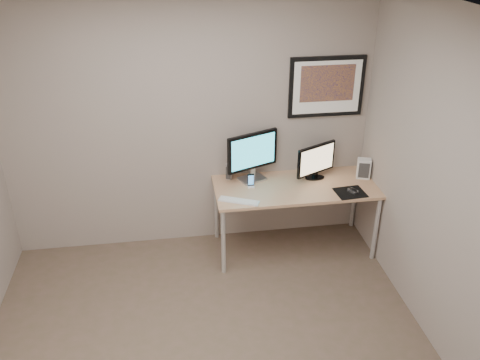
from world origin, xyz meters
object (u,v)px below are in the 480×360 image
at_px(framed_art, 327,87).
at_px(monitor_large, 252,155).
at_px(monitor_tv, 316,161).
at_px(desk, 295,192).
at_px(speaker_right, 305,167).
at_px(speaker_left, 229,172).
at_px(fan_unit, 364,168).
at_px(keyboard, 239,201).
at_px(phone_dock, 251,181).

distance_m(framed_art, monitor_large, 0.98).
bearing_deg(monitor_tv, desk, -177.86).
relative_size(monitor_tv, speaker_right, 2.42).
xyz_separation_m(desk, monitor_tv, (0.23, 0.13, 0.26)).
height_order(desk, monitor_tv, monitor_tv).
height_order(desk, framed_art, framed_art).
bearing_deg(monitor_tv, monitor_large, 147.57).
xyz_separation_m(monitor_large, speaker_left, (-0.23, 0.05, -0.20)).
bearing_deg(monitor_large, fan_unit, -28.48).
bearing_deg(monitor_tv, speaker_left, 145.56).
bearing_deg(desk, framed_art, 43.46).
height_order(desk, speaker_right, speaker_right).
bearing_deg(framed_art, monitor_tv, -119.65).
relative_size(speaker_right, fan_unit, 0.88).
bearing_deg(fan_unit, monitor_large, -167.55).
distance_m(speaker_right, keyboard, 0.88).
distance_m(monitor_tv, keyboard, 0.92).
relative_size(monitor_large, phone_dock, 3.62).
bearing_deg(phone_dock, monitor_large, 75.07).
height_order(speaker_left, fan_unit, fan_unit).
xyz_separation_m(framed_art, monitor_large, (-0.75, -0.14, -0.61)).
bearing_deg(phone_dock, speaker_left, 131.80).
relative_size(framed_art, speaker_left, 4.61).
relative_size(framed_art, monitor_large, 1.43).
distance_m(speaker_left, fan_unit, 1.36).
xyz_separation_m(monitor_tv, phone_dock, (-0.67, -0.09, -0.12)).
height_order(monitor_tv, speaker_left, monitor_tv).
bearing_deg(speaker_left, monitor_tv, 11.76).
bearing_deg(speaker_left, phone_dock, -27.83).
bearing_deg(keyboard, monitor_tv, 47.36).
height_order(monitor_large, phone_dock, monitor_large).
bearing_deg(phone_dock, keyboard, -121.69).
relative_size(phone_dock, keyboard, 0.38).
relative_size(desk, fan_unit, 7.85).
distance_m(monitor_large, phone_dock, 0.26).
distance_m(phone_dock, keyboard, 0.31).
xyz_separation_m(framed_art, speaker_left, (-0.98, -0.08, -0.81)).
bearing_deg(fan_unit, speaker_right, -176.77).
distance_m(desk, speaker_left, 0.69).
bearing_deg(speaker_right, speaker_left, -168.70).
relative_size(monitor_large, speaker_left, 3.23).
height_order(framed_art, monitor_tv, framed_art).
bearing_deg(phone_dock, speaker_right, 17.14).
bearing_deg(monitor_large, phone_dock, -126.83).
distance_m(speaker_right, fan_unit, 0.59).
bearing_deg(phone_dock, monitor_tv, 6.66).
distance_m(monitor_tv, fan_unit, 0.50).
xyz_separation_m(speaker_left, keyboard, (0.03, -0.47, -0.07)).
relative_size(monitor_large, speaker_right, 2.94).
xyz_separation_m(monitor_large, monitor_tv, (0.63, -0.07, -0.08)).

